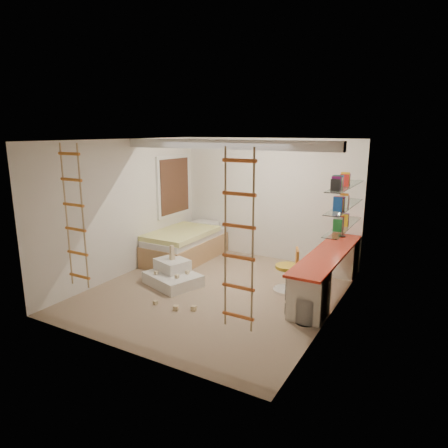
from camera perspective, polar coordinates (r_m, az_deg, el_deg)
The scene contains 15 objects.
floor at distance 7.10m, azimuth -1.21°, elevation -9.56°, with size 4.50×4.50×0.00m, color #937B5E.
ceiling_beam at distance 6.81m, azimuth -0.00°, elevation 11.29°, with size 4.00×0.18×0.16m, color white.
window_frame at distance 8.98m, azimuth -7.24°, elevation 5.42°, with size 0.06×1.15×1.35m, color white.
window_blind at distance 8.95m, azimuth -7.03°, elevation 5.41°, with size 0.02×1.00×1.20m, color #4C2D1E.
rope_ladder_left at distance 6.22m, azimuth -20.56°, elevation 0.92°, with size 0.41×0.04×2.13m, color orange, non-canonical shape.
rope_ladder_right at distance 4.54m, azimuth 2.12°, elevation -2.56°, with size 0.41×0.04×2.13m, color #DF5D26, non-canonical shape.
waste_bin at distance 6.07m, azimuth 11.64°, elevation -12.00°, with size 0.31×0.31×0.38m, color white.
desk at distance 7.09m, azimuth 14.56°, elevation -6.53°, with size 0.56×2.80×0.75m.
shelves at distance 7.03m, azimuth 16.85°, elevation 2.41°, with size 0.25×1.80×0.71m.
bed at distance 8.73m, azimuth -5.49°, elevation -2.95°, with size 1.02×2.00×0.69m.
task_lamp at distance 7.81m, azimuth 16.39°, elevation 0.75°, with size 0.14×0.36×0.57m.
swivel_chair at distance 7.07m, azimuth 9.14°, elevation -7.32°, with size 0.61×0.61×0.78m.
play_platform at distance 7.44m, azimuth -7.34°, elevation -7.24°, with size 1.13×1.00×0.42m.
toy_blocks at distance 7.07m, azimuth -7.39°, elevation -7.42°, with size 1.24×1.08×0.69m.
books at distance 7.01m, azimuth 16.92°, elevation 3.51°, with size 0.14×0.70×0.92m.
Camera 1 is at (3.35, -5.63, 2.74)m, focal length 32.00 mm.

